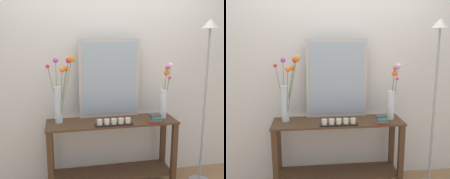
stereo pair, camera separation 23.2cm
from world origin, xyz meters
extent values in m
cube|color=silver|center=(0.00, 0.32, 1.35)|extent=(6.40, 0.08, 2.70)
cube|color=#472D1C|center=(0.00, 0.00, 0.79)|extent=(1.40, 0.40, 0.02)
cube|color=#472D1C|center=(0.00, 0.00, 0.19)|extent=(1.34, 0.36, 0.02)
cube|color=#472D1C|center=(-0.66, -0.16, 0.39)|extent=(0.06, 0.06, 0.78)
cube|color=#472D1C|center=(0.66, -0.16, 0.39)|extent=(0.06, 0.06, 0.78)
cube|color=#472D1C|center=(-0.66, 0.16, 0.39)|extent=(0.06, 0.06, 0.78)
cube|color=#472D1C|center=(0.66, 0.16, 0.39)|extent=(0.06, 0.06, 0.78)
cube|color=#B7B2AD|center=(0.01, 0.17, 1.23)|extent=(0.68, 0.03, 0.87)
cube|color=#9EADB7|center=(0.01, 0.16, 1.23)|extent=(0.60, 0.00, 0.79)
cylinder|color=silver|center=(-0.56, 0.06, 0.99)|extent=(0.08, 0.08, 0.38)
cylinder|color=#4C753D|center=(-0.50, 0.06, 1.14)|extent=(0.12, 0.04, 0.64)
sphere|color=red|center=(-0.44, 0.04, 1.45)|extent=(0.06, 0.06, 0.06)
cylinder|color=#4C753D|center=(-0.57, 0.10, 1.13)|extent=(0.01, 0.11, 0.63)
sphere|color=#B24CB7|center=(-0.57, 0.15, 1.45)|extent=(0.05, 0.05, 0.05)
cylinder|color=#4C753D|center=(-0.60, 0.10, 1.10)|extent=(0.11, 0.08, 0.57)
sphere|color=red|center=(-0.65, 0.13, 1.39)|extent=(0.04, 0.04, 0.04)
cylinder|color=#4C753D|center=(-0.51, 0.06, 1.09)|extent=(0.09, 0.04, 0.55)
sphere|color=orange|center=(-0.47, 0.08, 1.37)|extent=(0.06, 0.06, 0.06)
cylinder|color=#4C753D|center=(-0.49, -0.03, 1.15)|extent=(0.14, 0.16, 0.67)
sphere|color=orange|center=(-0.42, -0.11, 1.48)|extent=(0.06, 0.06, 0.06)
cylinder|color=#4C753D|center=(-0.53, 0.00, 1.09)|extent=(0.04, 0.10, 0.55)
sphere|color=orange|center=(-0.51, -0.04, 1.37)|extent=(0.05, 0.05, 0.05)
cylinder|color=silver|center=(0.58, 0.00, 0.96)|extent=(0.08, 0.08, 0.31)
cylinder|color=#4C753D|center=(0.63, 0.01, 1.10)|extent=(0.07, 0.03, 0.57)
sphere|color=silver|center=(0.66, 0.03, 1.39)|extent=(0.05, 0.05, 0.05)
cylinder|color=#4C753D|center=(0.61, 0.00, 1.04)|extent=(0.06, 0.05, 0.44)
sphere|color=#EA4275|center=(0.63, -0.03, 1.25)|extent=(0.04, 0.04, 0.04)
cylinder|color=#4C753D|center=(0.59, 0.01, 1.09)|extent=(0.05, 0.02, 0.54)
sphere|color=#EA4275|center=(0.61, 0.00, 1.36)|extent=(0.05, 0.05, 0.05)
cylinder|color=#4C753D|center=(0.59, 0.02, 1.06)|extent=(0.05, 0.03, 0.48)
sphere|color=orange|center=(0.62, 0.03, 1.30)|extent=(0.06, 0.06, 0.06)
cube|color=black|center=(-0.01, -0.14, 0.80)|extent=(0.39, 0.09, 0.01)
cylinder|color=beige|center=(-0.15, -0.14, 0.84)|extent=(0.06, 0.06, 0.05)
cylinder|color=beige|center=(-0.08, -0.14, 0.84)|extent=(0.06, 0.06, 0.05)
cylinder|color=beige|center=(-0.01, -0.14, 0.84)|extent=(0.06, 0.06, 0.05)
cylinder|color=beige|center=(0.07, -0.14, 0.84)|extent=(0.06, 0.06, 0.05)
cylinder|color=beige|center=(0.14, -0.14, 0.84)|extent=(0.06, 0.06, 0.05)
cube|color=#C63338|center=(0.44, -0.13, 0.81)|extent=(0.13, 0.09, 0.02)
cube|color=#388E56|center=(0.45, -0.13, 0.83)|extent=(0.11, 0.09, 0.02)
cube|color=#2D519E|center=(0.44, -0.14, 0.84)|extent=(0.10, 0.09, 0.01)
cube|color=#388E56|center=(0.45, -0.14, 0.86)|extent=(0.12, 0.10, 0.02)
cube|color=#424247|center=(0.44, -0.13, 0.88)|extent=(0.12, 0.09, 0.02)
cylinder|color=#9E9EA3|center=(1.04, -0.08, 0.90)|extent=(0.02, 0.02, 1.75)
cone|color=beige|center=(1.04, -0.08, 1.82)|extent=(0.18, 0.18, 0.10)
camera|label=1|loc=(-0.54, -2.67, 1.70)|focal=42.36mm
camera|label=2|loc=(-0.31, -2.70, 1.70)|focal=42.36mm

